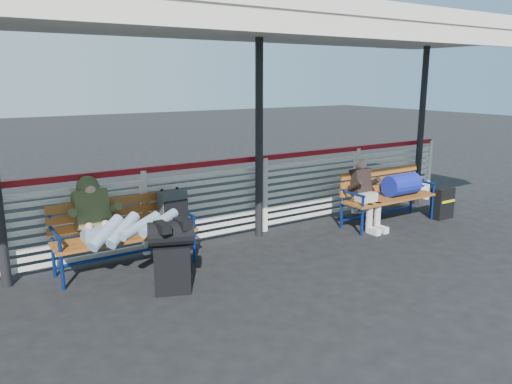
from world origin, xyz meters
TOP-DOWN VIEW (x-y plane):
  - ground at (0.00, 0.00)m, footprint 60.00×60.00m
  - fence at (0.00, 1.90)m, footprint 12.08×0.08m
  - canopy at (-0.00, 0.87)m, footprint 12.60×3.60m
  - luggage_stack at (-0.21, 0.52)m, footprint 0.58×0.45m
  - bench_left at (-0.18, 1.55)m, footprint 1.80×0.56m
  - bench_right at (4.15, 1.12)m, footprint 1.80×0.56m
  - traveler_man at (-0.55, 1.20)m, footprint 0.94×1.64m
  - companion_person at (3.46, 1.12)m, footprint 0.32×0.66m
  - suitcase_side at (5.06, 0.82)m, footprint 0.39×0.24m

SIDE VIEW (x-z plane):
  - ground at x=0.00m, z-range 0.00..0.00m
  - suitcase_side at x=5.06m, z-range 0.00..0.55m
  - luggage_stack at x=-0.21m, z-range 0.04..0.89m
  - companion_person at x=3.46m, z-range 0.02..1.17m
  - bench_right at x=4.15m, z-range 0.15..1.07m
  - bench_left at x=-0.18m, z-range 0.13..1.09m
  - fence at x=0.00m, z-range 0.04..1.28m
  - traveler_man at x=-0.55m, z-range 0.33..1.10m
  - canopy at x=0.00m, z-range 1.46..4.62m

